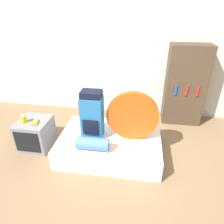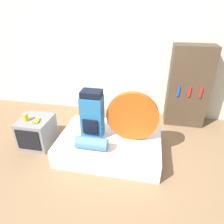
# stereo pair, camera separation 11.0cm
# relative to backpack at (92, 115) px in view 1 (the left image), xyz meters

# --- Properties ---
(ground_plane) EXTENTS (16.00, 16.00, 0.00)m
(ground_plane) POSITION_rel_backpack_xyz_m (0.22, -0.52, -0.70)
(ground_plane) COLOR #846647
(wall_back) EXTENTS (8.00, 0.05, 2.60)m
(wall_back) POSITION_rel_backpack_xyz_m (0.22, 1.57, 0.60)
(wall_back) COLOR silver
(wall_back) RESTS_ON ground_plane
(bed) EXTENTS (1.63, 1.14, 0.32)m
(bed) POSITION_rel_backpack_xyz_m (0.28, 0.02, -0.54)
(bed) COLOR white
(bed) RESTS_ON ground_plane
(backpack) EXTENTS (0.34, 0.28, 0.78)m
(backpack) POSITION_rel_backpack_xyz_m (0.00, 0.00, 0.00)
(backpack) COLOR #23669E
(backpack) RESTS_ON bed
(tent_bag) EXTENTS (0.80, 0.09, 0.80)m
(tent_bag) POSITION_rel_backpack_xyz_m (0.63, 0.03, 0.02)
(tent_bag) COLOR #D14C14
(tent_bag) RESTS_ON bed
(sleeping_roll) EXTENTS (0.48, 0.19, 0.19)m
(sleeping_roll) POSITION_rel_backpack_xyz_m (0.08, -0.35, -0.28)
(sleeping_roll) COLOR teal
(sleeping_roll) RESTS_ON bed
(television) EXTENTS (0.51, 0.56, 0.51)m
(television) POSITION_rel_backpack_xyz_m (-1.03, -0.00, -0.44)
(television) COLOR gray
(television) RESTS_ON ground_plane
(canister) EXTENTS (0.09, 0.09, 0.13)m
(canister) POSITION_rel_backpack_xyz_m (-1.14, -0.07, -0.13)
(canister) COLOR gold
(canister) RESTS_ON television
(banana_bunch) EXTENTS (0.14, 0.18, 0.04)m
(banana_bunch) POSITION_rel_backpack_xyz_m (-0.95, -0.06, -0.17)
(banana_bunch) COLOR yellow
(banana_bunch) RESTS_ON television
(bookshelf) EXTENTS (0.76, 0.42, 1.59)m
(bookshelf) POSITION_rel_backpack_xyz_m (1.59, 1.28, 0.10)
(bookshelf) COLOR #473828
(bookshelf) RESTS_ON ground_plane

